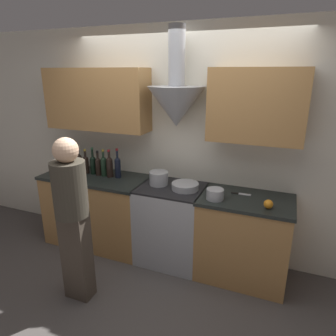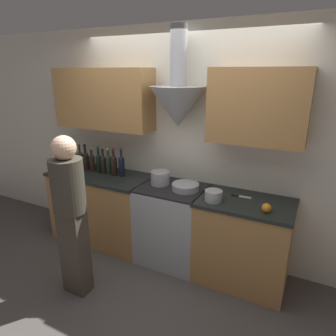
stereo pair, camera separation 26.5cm
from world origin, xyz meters
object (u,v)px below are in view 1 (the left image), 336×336
Objects in this scene: wine_bottle_3 at (79,162)px; person_foreground_left at (72,213)px; wine_bottle_4 at (86,164)px; wine_bottle_6 at (98,165)px; wine_bottle_0 at (60,159)px; stock_pot at (159,178)px; stove_range at (171,223)px; mixing_bowl at (185,186)px; wine_bottle_5 at (93,164)px; wine_bottle_7 at (104,165)px; saucepan at (215,194)px; wine_bottle_8 at (110,166)px; wine_bottle_9 at (118,166)px; wine_bottle_2 at (73,161)px; wine_bottle_1 at (66,160)px; orange_fruit at (268,204)px.

person_foreground_left is at bearing -55.65° from wine_bottle_3.
wine_bottle_4 reaches higher than wine_bottle_6.
wine_bottle_0 reaches higher than stock_pot.
wine_bottle_4 is at bearing 178.64° from wine_bottle_6.
mixing_bowl is at bearing -2.15° from stove_range.
wine_bottle_7 is (0.16, -0.01, 0.00)m from wine_bottle_5.
wine_bottle_5 is 1.10× the size of wine_bottle_6.
stock_pot is at bearing -1.20° from wine_bottle_0.
wine_bottle_4 is 0.94× the size of wine_bottle_7.
saucepan reaches higher than mixing_bowl.
person_foreground_left reaches higher than wine_bottle_0.
wine_bottle_8 is (0.25, -0.02, 0.01)m from wine_bottle_5.
wine_bottle_7 is 0.92× the size of wine_bottle_9.
wine_bottle_6 is at bearing 177.65° from mixing_bowl.
wine_bottle_7 reaches higher than stock_pot.
wine_bottle_2 is 0.55m from wine_bottle_8.
wine_bottle_1 is 0.55m from wine_bottle_7.
wine_bottle_2 is 0.30m from wine_bottle_5.
wine_bottle_3 is 2.30m from orange_fruit.
wine_bottle_1 is 1.03× the size of wine_bottle_5.
wine_bottle_0 is at bearing 134.67° from person_foreground_left.
stove_range is at bearing 56.20° from person_foreground_left.
wine_bottle_8 is 1.96× the size of saucepan.
wine_bottle_1 is 1.08× the size of wine_bottle_2.
wine_bottle_3 reaches higher than wine_bottle_4.
saucepan is at bearing -6.34° from wine_bottle_3.
wine_bottle_7 is 1.00m from person_foreground_left.
stove_range is 0.57× the size of person_foreground_left.
wine_bottle_9 is at bearing 1.52° from wine_bottle_1.
stove_range is 1.13m from wine_bottle_6.
wine_bottle_0 is at bearing 178.10° from mixing_bowl.
wine_bottle_9 is (0.27, 0.01, 0.02)m from wine_bottle_6.
person_foreground_left is (0.36, -0.95, -0.13)m from wine_bottle_6.
wine_bottle_3 reaches higher than stove_range.
wine_bottle_8 reaches higher than wine_bottle_3.
wine_bottle_9 is 0.22× the size of person_foreground_left.
wine_bottle_1 is 1.63× the size of stock_pot.
wine_bottle_1 is at bearing 174.89° from saucepan.
wine_bottle_9 is at bearing 176.71° from stock_pot.
orange_fruit is (2.47, -0.20, -0.09)m from wine_bottle_1.
wine_bottle_9 is (0.65, -0.00, 0.01)m from wine_bottle_2.
stove_range is 1.66m from wine_bottle_0.
stock_pot is at bearing -2.10° from wine_bottle_5.
person_foreground_left reaches higher than wine_bottle_3.
wine_bottle_7 reaches higher than wine_bottle_6.
saucepan is 0.11× the size of person_foreground_left.
wine_bottle_6 reaches higher than saucepan.
wine_bottle_7 reaches higher than stove_range.
saucepan is (1.96, -0.18, -0.08)m from wine_bottle_1.
wine_bottle_0 is 1.72m from mixing_bowl.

